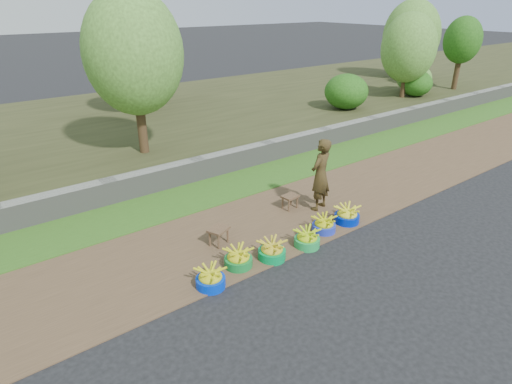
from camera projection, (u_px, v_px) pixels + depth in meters
ground_plane at (313, 249)px, 7.74m from camera, size 120.00×120.00×0.00m
dirt_shoulder at (269, 222)px, 8.65m from camera, size 80.00×2.50×0.02m
grass_verge at (216, 190)px, 10.09m from camera, size 80.00×1.50×0.04m
retaining_wall at (198, 169)px, 10.60m from camera, size 80.00×0.35×0.55m
earth_bank at (123, 127)px, 14.17m from camera, size 80.00×10.00×0.50m
vegetation at (29, 67)px, 10.56m from camera, size 32.48×7.73×4.63m
basin_a at (210, 278)px, 6.67m from camera, size 0.47×0.47×0.35m
basin_b at (238, 258)px, 7.17m from camera, size 0.48×0.48×0.36m
basin_c at (272, 251)px, 7.39m from camera, size 0.48×0.48×0.36m
basin_d at (307, 239)px, 7.77m from camera, size 0.47×0.47×0.35m
basin_e at (324, 225)px, 8.25m from camera, size 0.46×0.46×0.34m
basin_f at (347, 215)px, 8.59m from camera, size 0.50×0.50×0.37m
stool_left at (219, 232)px, 7.76m from camera, size 0.45×0.40×0.33m
stool_right at (290, 198)px, 9.11m from camera, size 0.37×0.29×0.30m
vendor_woman at (320, 175)px, 8.89m from camera, size 0.64×0.51×1.55m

